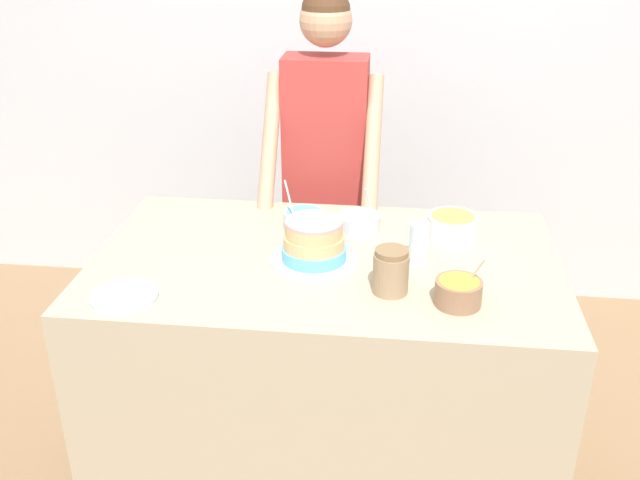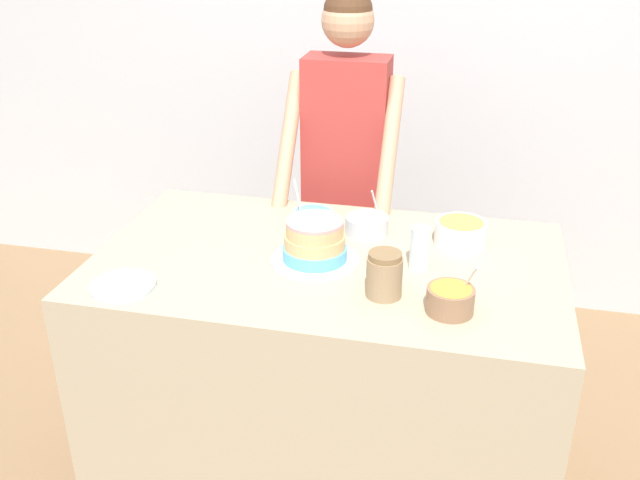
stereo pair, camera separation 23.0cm
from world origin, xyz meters
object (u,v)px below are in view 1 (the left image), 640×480
object	(u,v)px
drinking_glass	(419,243)
frosting_bowl_white	(359,222)
frosting_bowl_blue	(304,219)
stoneware_jar	(391,271)
frosting_bowl_orange	(458,291)
person_baker	(325,149)
frosting_bowl_yellow	(452,226)
cake	(314,243)
ceramic_plate	(124,296)

from	to	relation	value
drinking_glass	frosting_bowl_white	bearing A→B (deg)	132.62
frosting_bowl_blue	stoneware_jar	world-z (taller)	frosting_bowl_blue
drinking_glass	frosting_bowl_orange	bearing A→B (deg)	-65.54
frosting_bowl_orange	person_baker	bearing A→B (deg)	117.33
frosting_bowl_yellow	cake	bearing A→B (deg)	-152.99
person_baker	drinking_glass	bearing A→B (deg)	-61.69
person_baker	frosting_bowl_white	xyz separation A→B (m)	(0.18, -0.49, -0.11)
frosting_bowl_white	stoneware_jar	distance (m)	0.45
frosting_bowl_white	stoneware_jar	world-z (taller)	frosting_bowl_white
frosting_bowl_white	stoneware_jar	size ratio (longest dim) A/B	1.32
frosting_bowl_white	frosting_bowl_orange	bearing A→B (deg)	-55.99
ceramic_plate	stoneware_jar	xyz separation A→B (m)	(0.79, 0.13, 0.06)
person_baker	frosting_bowl_yellow	world-z (taller)	person_baker
person_baker	frosting_bowl_blue	xyz separation A→B (m)	(-0.02, -0.48, -0.11)
ceramic_plate	stoneware_jar	bearing A→B (deg)	9.30
cake	stoneware_jar	bearing A→B (deg)	-34.34
cake	frosting_bowl_yellow	world-z (taller)	cake
frosting_bowl_blue	ceramic_plate	bearing A→B (deg)	-129.96
frosting_bowl_blue	stoneware_jar	bearing A→B (deg)	-53.19
frosting_bowl_yellow	frosting_bowl_blue	world-z (taller)	frosting_bowl_blue
person_baker	drinking_glass	distance (m)	0.81
cake	frosting_bowl_orange	xyz separation A→B (m)	(0.46, -0.23, -0.02)
frosting_bowl_blue	stoneware_jar	size ratio (longest dim) A/B	1.30
frosting_bowl_white	drinking_glass	distance (m)	0.31
cake	frosting_bowl_orange	bearing A→B (deg)	-26.43
person_baker	stoneware_jar	size ratio (longest dim) A/B	12.02
frosting_bowl_yellow	person_baker	bearing A→B (deg)	135.00
frosting_bowl_white	frosting_bowl_blue	world-z (taller)	frosting_bowl_white
person_baker	ceramic_plate	world-z (taller)	person_baker
cake	drinking_glass	size ratio (longest dim) A/B	2.06
frosting_bowl_yellow	stoneware_jar	bearing A→B (deg)	-116.74
frosting_bowl_white	frosting_bowl_yellow	bearing A→B (deg)	-3.19
frosting_bowl_orange	stoneware_jar	xyz separation A→B (m)	(-0.20, 0.05, 0.03)
stoneware_jar	drinking_glass	bearing A→B (deg)	67.07
person_baker	frosting_bowl_orange	xyz separation A→B (m)	(0.50, -0.97, -0.10)
person_baker	frosting_bowl_yellow	size ratio (longest dim) A/B	9.67
drinking_glass	person_baker	bearing A→B (deg)	118.31
person_baker	frosting_bowl_blue	size ratio (longest dim) A/B	9.28
frosting_bowl_yellow	drinking_glass	world-z (taller)	drinking_glass
stoneware_jar	frosting_bowl_white	bearing A→B (deg)	106.10
cake	drinking_glass	bearing A→B (deg)	4.51
frosting_bowl_white	person_baker	bearing A→B (deg)	109.86
person_baker	cake	xyz separation A→B (m)	(0.04, -0.74, -0.08)
frosting_bowl_white	frosting_bowl_orange	world-z (taller)	frosting_bowl_white
cake	frosting_bowl_orange	world-z (taller)	frosting_bowl_orange
frosting_bowl_yellow	drinking_glass	bearing A→B (deg)	-120.18
cake	drinking_glass	world-z (taller)	cake
person_baker	stoneware_jar	bearing A→B (deg)	-71.88
cake	person_baker	bearing A→B (deg)	93.43
frosting_bowl_yellow	ceramic_plate	xyz separation A→B (m)	(-1.00, -0.54, -0.04)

